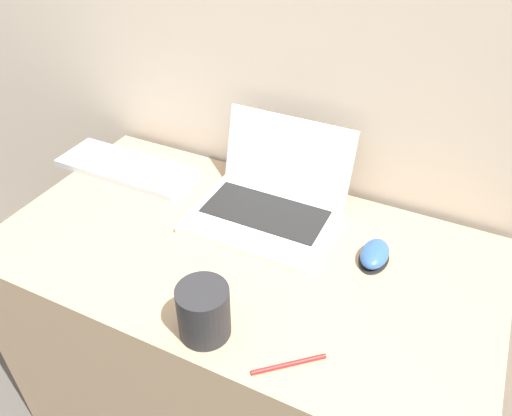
# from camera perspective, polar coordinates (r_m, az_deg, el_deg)

# --- Properties ---
(desk) EXTENTS (1.17, 0.63, 0.73)m
(desk) POSITION_cam_1_polar(r_m,az_deg,el_deg) (1.44, -1.38, -15.50)
(desk) COLOR tan
(desk) RESTS_ON ground_plane
(laptop) EXTENTS (0.34, 0.31, 0.21)m
(laptop) POSITION_cam_1_polar(r_m,az_deg,el_deg) (1.25, 1.81, 1.01)
(laptop) COLOR silver
(laptop) RESTS_ON desk
(drink_cup) EXTENTS (0.10, 0.10, 0.11)m
(drink_cup) POSITION_cam_1_polar(r_m,az_deg,el_deg) (0.97, -6.01, -11.60)
(drink_cup) COLOR #232326
(drink_cup) RESTS_ON desk
(computer_mouse) EXTENTS (0.07, 0.11, 0.04)m
(computer_mouse) POSITION_cam_1_polar(r_m,az_deg,el_deg) (1.16, 13.41, -5.19)
(computer_mouse) COLOR black
(computer_mouse) RESTS_ON desk
(external_keyboard) EXTENTS (0.40, 0.15, 0.02)m
(external_keyboard) POSITION_cam_1_polar(r_m,az_deg,el_deg) (1.48, -14.57, 4.49)
(external_keyboard) COLOR silver
(external_keyboard) RESTS_ON desk
(pen) EXTENTS (0.11, 0.10, 0.01)m
(pen) POSITION_cam_1_polar(r_m,az_deg,el_deg) (0.96, 3.79, -17.39)
(pen) COLOR #A51E1E
(pen) RESTS_ON desk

